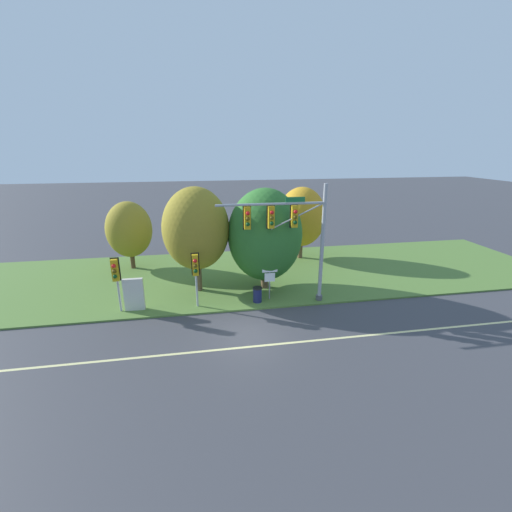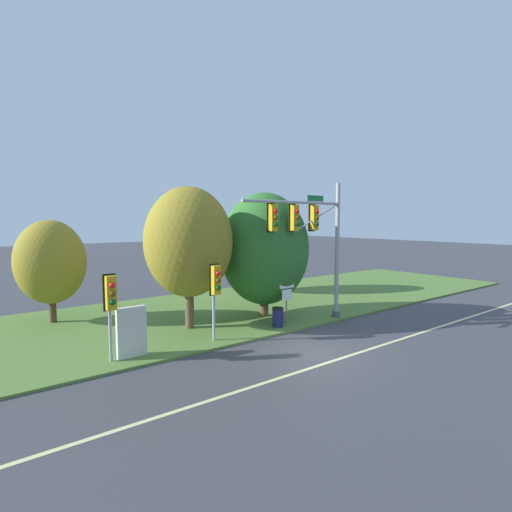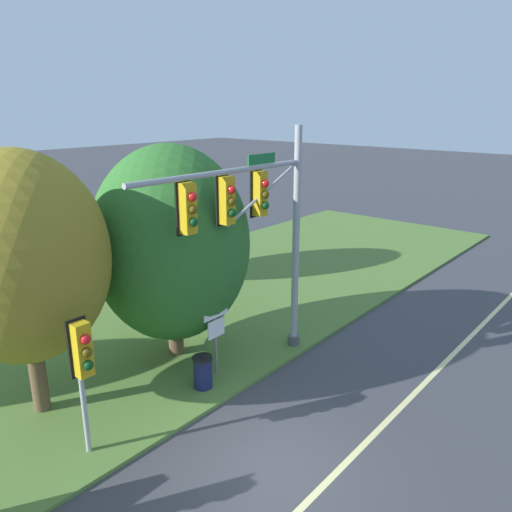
# 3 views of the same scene
# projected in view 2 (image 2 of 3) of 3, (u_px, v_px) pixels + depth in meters

# --- Properties ---
(ground_plane) EXTENTS (160.00, 160.00, 0.00)m
(ground_plane) POSITION_uv_depth(u_px,v_px,m) (313.00, 352.00, 15.86)
(ground_plane) COLOR #3D3D42
(lane_stripe) EXTENTS (36.00, 0.16, 0.01)m
(lane_stripe) POSITION_uv_depth(u_px,v_px,m) (336.00, 360.00, 14.91)
(lane_stripe) COLOR beige
(lane_stripe) RESTS_ON ground
(grass_verge) EXTENTS (48.00, 11.50, 0.10)m
(grass_verge) POSITION_uv_depth(u_px,v_px,m) (207.00, 312.00, 22.36)
(grass_verge) COLOR #517533
(grass_verge) RESTS_ON ground
(traffic_signal_mast) EXTENTS (6.31, 0.49, 7.01)m
(traffic_signal_mast) POSITION_uv_depth(u_px,v_px,m) (312.00, 232.00, 19.60)
(traffic_signal_mast) COLOR #9EA0A5
(traffic_signal_mast) RESTS_ON grass_verge
(pedestrian_signal_near_kerb) EXTENTS (0.46, 0.55, 3.22)m
(pedestrian_signal_near_kerb) POSITION_uv_depth(u_px,v_px,m) (111.00, 299.00, 14.16)
(pedestrian_signal_near_kerb) COLOR #9EA0A5
(pedestrian_signal_near_kerb) RESTS_ON grass_verge
(pedestrian_signal_further_along) EXTENTS (0.46, 0.55, 3.29)m
(pedestrian_signal_further_along) POSITION_uv_depth(u_px,v_px,m) (216.00, 285.00, 16.68)
(pedestrian_signal_further_along) COLOR #9EA0A5
(pedestrian_signal_further_along) RESTS_ON grass_verge
(route_sign_post) EXTENTS (0.93, 0.08, 2.63)m
(route_sign_post) POSITION_uv_depth(u_px,v_px,m) (287.00, 289.00, 19.70)
(route_sign_post) COLOR slate
(route_sign_post) RESTS_ON grass_verge
(tree_nearest_road) EXTENTS (3.34, 3.34, 5.12)m
(tree_nearest_road) POSITION_uv_depth(u_px,v_px,m) (51.00, 262.00, 19.76)
(tree_nearest_road) COLOR #4C3823
(tree_nearest_road) RESTS_ON grass_verge
(tree_left_of_mast) EXTENTS (4.13, 4.13, 6.67)m
(tree_left_of_mast) POSITION_uv_depth(u_px,v_px,m) (189.00, 242.00, 18.62)
(tree_left_of_mast) COLOR brown
(tree_left_of_mast) RESTS_ON grass_verge
(tree_behind_signpost) EXTENTS (4.72, 4.72, 6.54)m
(tree_behind_signpost) POSITION_uv_depth(u_px,v_px,m) (264.00, 249.00, 21.03)
(tree_behind_signpost) COLOR brown
(tree_behind_signpost) RESTS_ON grass_verge
(tree_mid_verge) EXTENTS (3.85, 3.85, 5.88)m
(tree_mid_verge) POSITION_uv_depth(u_px,v_px,m) (260.00, 243.00, 28.07)
(tree_mid_verge) COLOR brown
(tree_mid_verge) RESTS_ON grass_verge
(info_kiosk) EXTENTS (1.10, 0.24, 1.90)m
(info_kiosk) POSITION_uv_depth(u_px,v_px,m) (131.00, 332.00, 14.91)
(info_kiosk) COLOR beige
(info_kiosk) RESTS_ON grass_verge
(trash_bin) EXTENTS (0.56, 0.56, 0.93)m
(trash_bin) POSITION_uv_depth(u_px,v_px,m) (278.00, 317.00, 19.12)
(trash_bin) COLOR #191E4C
(trash_bin) RESTS_ON grass_verge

